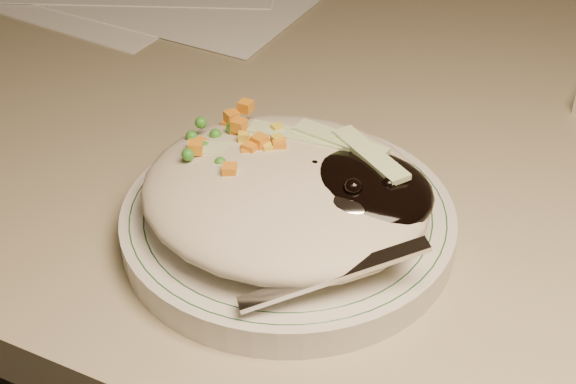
% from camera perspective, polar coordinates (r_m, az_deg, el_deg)
% --- Properties ---
extents(desk, '(1.40, 0.70, 0.74)m').
position_cam_1_polar(desk, '(0.81, 8.92, -7.03)').
color(desk, gray).
rests_on(desk, ground).
extents(plate, '(0.23, 0.23, 0.02)m').
position_cam_1_polar(plate, '(0.55, 0.00, -2.18)').
color(plate, silver).
rests_on(plate, desk).
extents(plate_rim, '(0.21, 0.21, 0.00)m').
position_cam_1_polar(plate_rim, '(0.54, 0.00, -1.36)').
color(plate_rim, '#144723').
rests_on(plate_rim, plate).
extents(meal, '(0.20, 0.19, 0.05)m').
position_cam_1_polar(meal, '(0.52, 0.38, 0.32)').
color(meal, '#B7AC94').
rests_on(meal, plate).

